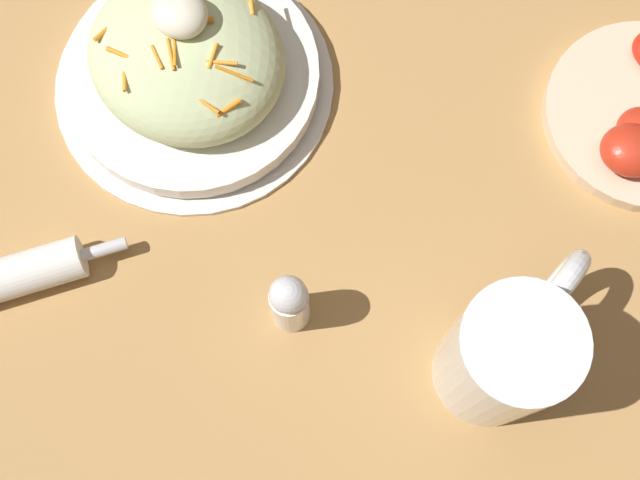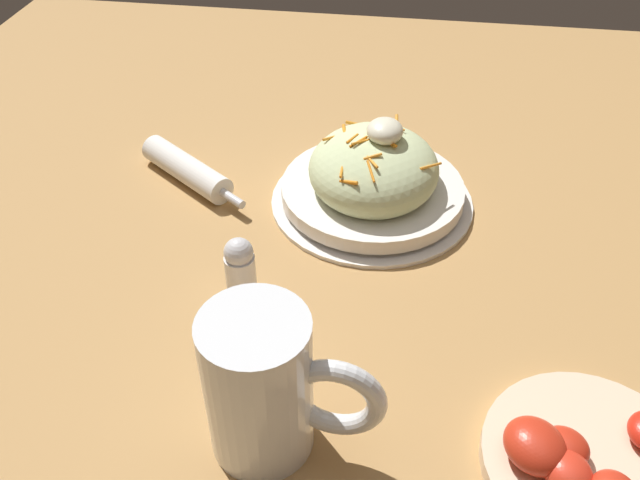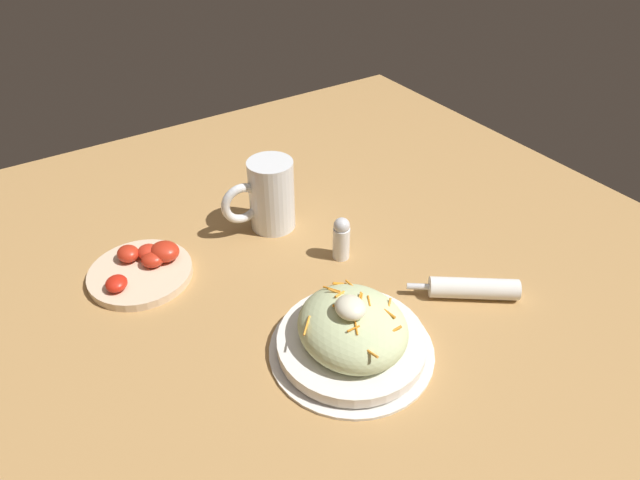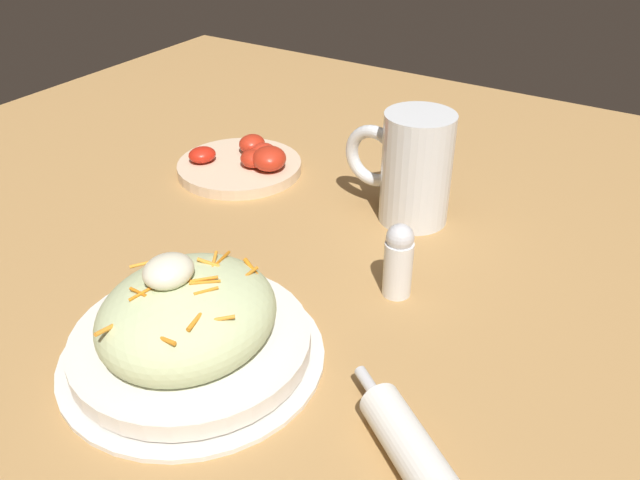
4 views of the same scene
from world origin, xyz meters
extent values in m
plane|color=#B2844C|center=(0.00, 0.00, 0.00)|extent=(1.43, 1.43, 0.00)
cylinder|color=white|center=(-0.13, 0.00, 0.00)|extent=(0.24, 0.24, 0.01)
cylinder|color=white|center=(-0.13, 0.00, 0.02)|extent=(0.21, 0.21, 0.02)
ellipsoid|color=beige|center=(-0.13, 0.00, 0.05)|extent=(0.16, 0.15, 0.08)
cylinder|color=orange|center=(-0.13, -0.02, 0.09)|extent=(0.02, 0.02, 0.01)
cylinder|color=orange|center=(-0.14, -0.03, 0.09)|extent=(0.02, 0.01, 0.00)
cylinder|color=orange|center=(-0.08, 0.00, 0.08)|extent=(0.03, 0.01, 0.01)
cylinder|color=orange|center=(-0.09, -0.03, 0.08)|extent=(0.02, 0.00, 0.00)
cylinder|color=orange|center=(-0.13, -0.01, 0.09)|extent=(0.02, 0.02, 0.01)
cylinder|color=orange|center=(-0.16, 0.02, 0.09)|extent=(0.02, 0.01, 0.01)
cylinder|color=orange|center=(-0.15, -0.05, 0.08)|extent=(0.02, 0.02, 0.01)
cylinder|color=orange|center=(-0.19, -0.03, 0.07)|extent=(0.00, 0.02, 0.01)
cylinder|color=orange|center=(-0.07, -0.02, 0.07)|extent=(0.01, 0.02, 0.01)
cylinder|color=orange|center=(-0.13, 0.01, 0.09)|extent=(0.03, 0.02, 0.01)
cylinder|color=orange|center=(-0.12, 0.06, 0.07)|extent=(0.02, 0.02, 0.01)
cylinder|color=orange|center=(-0.20, 0.02, 0.07)|extent=(0.03, 0.01, 0.01)
cylinder|color=orange|center=(-0.17, -0.04, 0.08)|extent=(0.02, 0.01, 0.00)
cylinder|color=orange|center=(-0.16, 0.02, 0.08)|extent=(0.00, 0.02, 0.00)
cylinder|color=orange|center=(-0.10, 0.00, 0.09)|extent=(0.01, 0.02, 0.01)
cylinder|color=orange|center=(-0.09, 0.00, 0.08)|extent=(0.02, 0.02, 0.00)
ellipsoid|color=#EFEACC|center=(-0.14, 0.01, 0.10)|extent=(0.05, 0.04, 0.02)
cylinder|color=white|center=(0.20, -0.06, 0.07)|extent=(0.08, 0.08, 0.14)
cylinder|color=#B76B14|center=(0.20, -0.06, 0.05)|extent=(0.08, 0.08, 0.10)
cylinder|color=white|center=(0.20, -0.06, 0.10)|extent=(0.08, 0.08, 0.01)
torus|color=white|center=(0.20, 0.00, 0.07)|extent=(0.02, 0.08, 0.08)
cylinder|color=white|center=(-0.15, -0.23, 0.02)|extent=(0.11, 0.13, 0.03)
cylinder|color=silver|center=(-0.10, -0.16, 0.02)|extent=(0.03, 0.04, 0.01)
cylinder|color=beige|center=(0.19, 0.20, 0.01)|extent=(0.17, 0.17, 0.01)
ellipsoid|color=red|center=(0.21, 0.18, 0.03)|extent=(0.05, 0.05, 0.02)
ellipsoid|color=red|center=(0.23, 0.21, 0.03)|extent=(0.05, 0.04, 0.03)
ellipsoid|color=red|center=(0.17, 0.25, 0.02)|extent=(0.05, 0.05, 0.02)
ellipsoid|color=red|center=(0.20, 0.15, 0.03)|extent=(0.07, 0.07, 0.03)
ellipsoid|color=red|center=(0.19, 0.18, 0.03)|extent=(0.05, 0.05, 0.02)
cylinder|color=white|center=(0.05, -0.11, 0.03)|extent=(0.03, 0.03, 0.06)
sphere|color=silver|center=(0.05, -0.11, 0.07)|extent=(0.03, 0.03, 0.03)
camera|label=1|loc=(0.15, -0.21, 0.65)|focal=47.34mm
camera|label=2|loc=(0.51, 0.03, 0.48)|focal=37.46mm
camera|label=3|loc=(-0.56, 0.33, 0.61)|focal=31.02mm
camera|label=4|loc=(-0.46, -0.34, 0.41)|focal=37.35mm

